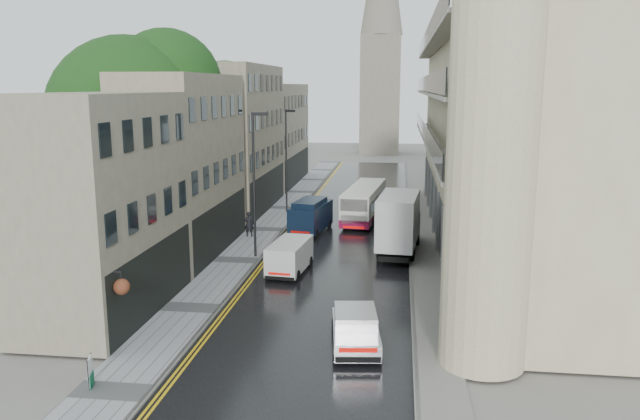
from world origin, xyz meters
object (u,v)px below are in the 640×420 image
(cream_bus, at_px, (345,209))
(lamp_post_far, at_px, (286,162))
(tree_near, at_px, (131,144))
(estate_sign, at_px, (90,372))
(white_van, at_px, (268,263))
(white_lorry, at_px, (380,228))
(pedestrian, at_px, (249,224))
(navy_van, at_px, (291,219))
(tree_far, at_px, (202,138))
(lamp_post_near, at_px, (254,186))
(silver_hatchback, at_px, (336,342))

(cream_bus, distance_m, lamp_post_far, 7.44)
(tree_near, relative_size, estate_sign, 13.15)
(cream_bus, height_order, white_van, cream_bus)
(white_lorry, bearing_deg, pedestrian, 160.20)
(navy_van, bearing_deg, tree_far, 149.34)
(white_van, distance_m, lamp_post_far, 18.58)
(white_lorry, xyz_separation_m, lamp_post_near, (-7.56, -0.60, 2.52))
(lamp_post_far, height_order, estate_sign, lamp_post_far)
(navy_van, relative_size, estate_sign, 4.63)
(tree_near, relative_size, cream_bus, 1.44)
(tree_near, distance_m, navy_van, 12.05)
(tree_near, bearing_deg, cream_bus, 38.75)
(white_lorry, bearing_deg, lamp_post_near, -169.95)
(tree_far, xyz_separation_m, navy_van, (8.53, -7.09, -4.96))
(navy_van, xyz_separation_m, estate_sign, (-3.05, -23.10, -0.62))
(tree_far, distance_m, navy_van, 12.15)
(cream_bus, height_order, pedestrian, cream_bus)
(cream_bus, relative_size, estate_sign, 9.12)
(cream_bus, height_order, estate_sign, cream_bus)
(white_van, bearing_deg, tree_far, 123.61)
(tree_far, bearing_deg, navy_van, -39.74)
(tree_far, relative_size, lamp_post_near, 1.43)
(lamp_post_far, relative_size, estate_sign, 7.93)
(navy_van, xyz_separation_m, lamp_post_far, (-1.85, 8.25, 3.04))
(pedestrian, distance_m, lamp_post_far, 9.71)
(cream_bus, bearing_deg, white_lorry, -66.87)
(navy_van, bearing_deg, cream_bus, 57.91)
(pedestrian, height_order, estate_sign, pedestrian)
(pedestrian, bearing_deg, silver_hatchback, 103.98)
(tree_far, xyz_separation_m, silver_hatchback, (13.71, -26.86, -5.44))
(tree_near, height_order, white_van, tree_near)
(silver_hatchback, bearing_deg, cream_bus, 87.13)
(cream_bus, xyz_separation_m, pedestrian, (-6.29, -4.78, -0.33))
(white_lorry, xyz_separation_m, estate_sign, (-9.37, -17.93, -1.31))
(tree_far, distance_m, estate_sign, 31.19)
(cream_bus, bearing_deg, estate_sign, -97.85)
(lamp_post_far, bearing_deg, cream_bus, -14.78)
(navy_van, bearing_deg, lamp_post_near, -93.06)
(lamp_post_far, distance_m, estate_sign, 31.58)
(cream_bus, bearing_deg, pedestrian, -137.10)
(navy_van, bearing_deg, white_lorry, -30.17)
(white_van, distance_m, lamp_post_near, 5.68)
(estate_sign, bearing_deg, white_lorry, 46.97)
(white_lorry, height_order, lamp_post_near, lamp_post_near)
(tree_far, height_order, white_van, tree_far)
(cream_bus, xyz_separation_m, lamp_post_far, (-5.30, 4.30, 2.97))
(estate_sign, bearing_deg, cream_bus, 61.04)
(lamp_post_near, bearing_deg, lamp_post_far, 99.42)
(tree_far, relative_size, white_lorry, 1.69)
(cream_bus, bearing_deg, lamp_post_far, 146.61)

